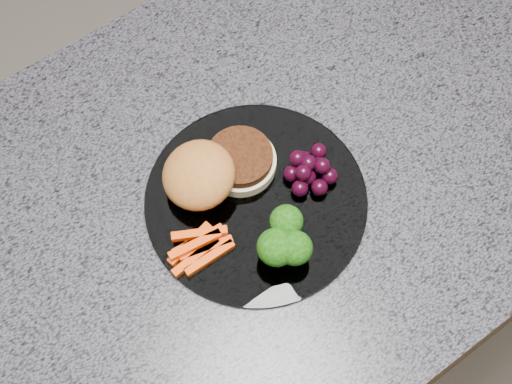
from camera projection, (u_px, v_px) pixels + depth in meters
island_cabinet at (260, 292)px, 1.27m from camera, size 1.20×0.60×0.86m
countertop at (262, 180)px, 0.87m from camera, size 1.20×0.60×0.04m
plate at (256, 200)px, 0.83m from camera, size 0.26×0.26×0.01m
burger at (214, 171)px, 0.82m from camera, size 0.14×0.09×0.05m
carrot_sticks at (199, 247)px, 0.80m from camera, size 0.08×0.05×0.02m
broccoli at (285, 241)px, 0.77m from camera, size 0.07×0.07×0.05m
grape_bunch at (310, 170)px, 0.83m from camera, size 0.07×0.06×0.03m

